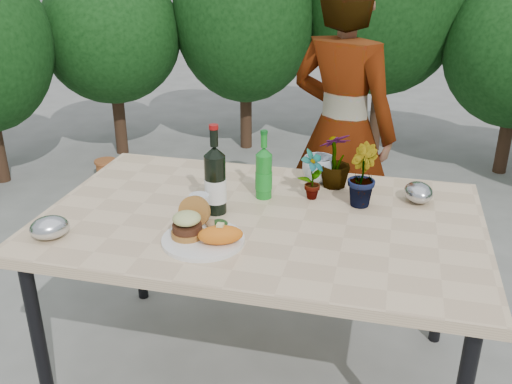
% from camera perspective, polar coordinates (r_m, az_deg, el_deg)
% --- Properties ---
extents(ground, '(80.00, 80.00, 0.00)m').
position_cam_1_polar(ground, '(2.53, 0.46, -17.82)').
color(ground, slate).
rests_on(ground, ground).
extents(patio_table, '(1.60, 1.00, 0.75)m').
position_cam_1_polar(patio_table, '(2.13, 0.52, -3.77)').
color(patio_table, beige).
rests_on(patio_table, ground).
extents(shrub_hedge, '(6.90, 5.03, 2.11)m').
position_cam_1_polar(shrub_hedge, '(3.46, 6.65, 13.66)').
color(shrub_hedge, '#382316').
rests_on(shrub_hedge, ground).
extents(dinner_plate, '(0.28, 0.28, 0.01)m').
position_cam_1_polar(dinner_plate, '(1.93, -5.30, -4.79)').
color(dinner_plate, white).
rests_on(dinner_plate, patio_table).
extents(burger_stack, '(0.11, 0.16, 0.11)m').
position_cam_1_polar(burger_stack, '(1.94, -6.72, -2.96)').
color(burger_stack, '#B7722D').
rests_on(burger_stack, dinner_plate).
extents(sweet_potato, '(0.17, 0.12, 0.06)m').
position_cam_1_polar(sweet_potato, '(1.88, -3.57, -4.30)').
color(sweet_potato, orange).
rests_on(sweet_potato, dinner_plate).
extents(grilled_veg, '(0.08, 0.05, 0.03)m').
position_cam_1_polar(grilled_veg, '(2.00, -4.00, -3.11)').
color(grilled_veg, olive).
rests_on(grilled_veg, dinner_plate).
extents(wine_bottle, '(0.08, 0.08, 0.34)m').
position_cam_1_polar(wine_bottle, '(2.09, -4.10, 1.10)').
color(wine_bottle, black).
rests_on(wine_bottle, patio_table).
extents(sparkling_water, '(0.07, 0.07, 0.28)m').
position_cam_1_polar(sparkling_water, '(2.22, 0.78, 1.86)').
color(sparkling_water, '#178122').
rests_on(sparkling_water, patio_table).
extents(plastic_cup, '(0.07, 0.07, 0.09)m').
position_cam_1_polar(plastic_cup, '(2.07, -5.69, -1.50)').
color(plastic_cup, silver).
rests_on(plastic_cup, patio_table).
extents(seedling_left, '(0.12, 0.13, 0.20)m').
position_cam_1_polar(seedling_left, '(2.21, 5.64, 1.70)').
color(seedling_left, '#1F531C').
rests_on(seedling_left, patio_table).
extents(seedling_mid, '(0.14, 0.16, 0.24)m').
position_cam_1_polar(seedling_mid, '(2.19, 10.45, 1.66)').
color(seedling_mid, '#29521C').
rests_on(seedling_mid, patio_table).
extents(seedling_right, '(0.18, 0.18, 0.23)m').
position_cam_1_polar(seedling_right, '(2.34, 7.92, 3.18)').
color(seedling_right, '#2C581E').
rests_on(seedling_right, patio_table).
extents(blue_bowl, '(0.17, 0.17, 0.11)m').
position_cam_1_polar(blue_bowl, '(2.40, 6.28, 2.30)').
color(blue_bowl, silver).
rests_on(blue_bowl, patio_table).
extents(foil_packet_left, '(0.17, 0.17, 0.08)m').
position_cam_1_polar(foil_packet_left, '(2.06, -19.94, -3.36)').
color(foil_packet_left, silver).
rests_on(foil_packet_left, patio_table).
extents(foil_packet_right, '(0.14, 0.16, 0.08)m').
position_cam_1_polar(foil_packet_right, '(2.29, 15.93, -0.04)').
color(foil_packet_right, '#AEB1B5').
rests_on(foil_packet_right, patio_table).
extents(person, '(0.67, 0.56, 1.57)m').
position_cam_1_polar(person, '(2.96, 8.60, 6.01)').
color(person, '#A77853').
rests_on(person, ground).
extents(terracotta_pot, '(0.17, 0.17, 0.14)m').
position_cam_1_polar(terracotta_pot, '(4.54, -14.75, 2.30)').
color(terracotta_pot, '#AE5B2C').
rests_on(terracotta_pot, ground).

